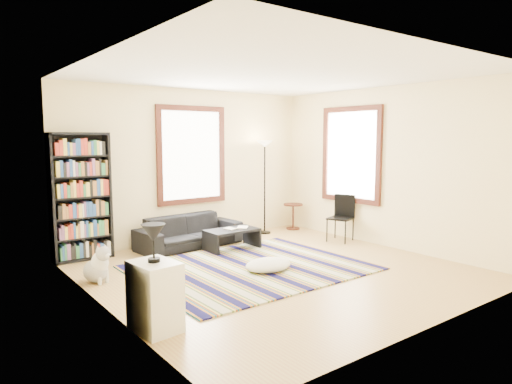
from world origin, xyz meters
TOP-DOWN VIEW (x-y plane):
  - floor at (0.00, 0.00)m, footprint 5.00×5.00m
  - ceiling at (0.00, 0.00)m, footprint 5.00×5.00m
  - wall_back at (0.00, 2.55)m, footprint 5.00×0.10m
  - wall_front at (0.00, -2.55)m, footprint 5.00×0.10m
  - wall_left at (-2.55, 0.00)m, footprint 0.10×5.00m
  - wall_right at (2.55, 0.00)m, footprint 0.10×5.00m
  - window_back at (0.00, 2.47)m, footprint 1.20×0.06m
  - window_right at (2.47, 0.80)m, footprint 0.06×1.20m
  - rug at (-0.25, 0.32)m, footprint 3.20×2.56m
  - sofa at (-0.30, 2.05)m, footprint 0.89×1.94m
  - bookshelf at (-2.06, 2.32)m, footprint 0.90×0.30m
  - coffee_table at (0.17, 1.40)m, footprint 0.97×0.64m
  - book_a at (0.07, 1.40)m, footprint 0.22×0.18m
  - book_b at (0.32, 1.45)m, footprint 0.30×0.30m
  - floor_cushion at (-0.12, 0.04)m, footprint 0.78×0.62m
  - floor_lamp at (1.47, 2.15)m, footprint 0.36×0.36m
  - side_table at (2.20, 2.11)m, footprint 0.50×0.50m
  - folding_chair at (2.15, 0.74)m, footprint 0.53×0.52m
  - white_cabinet at (-2.30, -0.87)m, footprint 0.43×0.54m
  - table_lamp at (-2.30, -0.87)m, footprint 0.25×0.25m
  - dog at (-2.27, 1.05)m, footprint 0.50×0.59m

SIDE VIEW (x-z plane):
  - floor at x=0.00m, z-range -0.10..0.00m
  - rug at x=-0.25m, z-range 0.00..0.02m
  - floor_cushion at x=-0.12m, z-range 0.00..0.18m
  - coffee_table at x=0.17m, z-range 0.00..0.36m
  - dog at x=-2.27m, z-range 0.00..0.50m
  - side_table at x=2.20m, z-range 0.00..0.54m
  - sofa at x=-0.30m, z-range 0.00..0.55m
  - white_cabinet at x=-2.30m, z-range 0.00..0.70m
  - book_b at x=0.32m, z-range 0.36..0.38m
  - book_a at x=0.07m, z-range 0.36..0.38m
  - folding_chair at x=2.15m, z-range 0.00..0.86m
  - table_lamp at x=-2.30m, z-range 0.70..1.08m
  - floor_lamp at x=1.47m, z-range 0.00..1.86m
  - bookshelf at x=-2.06m, z-range 0.00..2.00m
  - wall_back at x=0.00m, z-range 0.00..2.80m
  - wall_front at x=0.00m, z-range 0.00..2.80m
  - wall_left at x=-2.55m, z-range 0.00..2.80m
  - wall_right at x=2.55m, z-range 0.00..2.80m
  - window_back at x=0.00m, z-range 0.80..2.40m
  - window_right at x=2.47m, z-range 0.80..2.40m
  - ceiling at x=0.00m, z-range 2.80..2.90m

